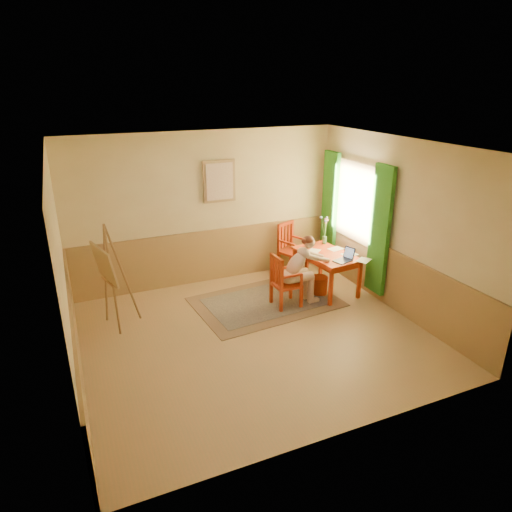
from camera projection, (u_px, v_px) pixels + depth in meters
name	position (u px, v px, depth m)	size (l,w,h in m)	color
room	(255.00, 248.00, 6.35)	(5.04, 4.54, 2.84)	#A27F51
wainscot	(236.00, 285.00, 7.36)	(5.00, 4.50, 1.00)	#997547
window	(354.00, 213.00, 8.21)	(0.12, 2.01, 2.20)	white
wall_portrait	(219.00, 181.00, 8.15)	(0.60, 0.05, 0.76)	#A88554
rug	(266.00, 302.00, 7.88)	(2.52, 1.79, 0.02)	#8C7251
table	(326.00, 258.00, 8.11)	(0.84, 1.27, 0.72)	red
chair_left	(284.00, 281.00, 7.57)	(0.44, 0.42, 0.93)	red
chair_back	(291.00, 248.00, 8.98)	(0.58, 0.60, 1.00)	red
figure	(300.00, 268.00, 7.60)	(0.89, 0.39, 1.20)	#D5AD8F
laptop	(345.00, 258.00, 7.74)	(0.40, 0.31, 0.21)	#1E2338
papers	(340.00, 254.00, 8.06)	(0.89, 1.04, 0.00)	white
vase	(325.00, 231.00, 8.49)	(0.19, 0.26, 0.52)	#3F724C
wastebasket	(319.00, 285.00, 8.14)	(0.30, 0.30, 0.32)	#9E2F0A
easel	(107.00, 268.00, 6.74)	(0.63, 0.75, 1.67)	olive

